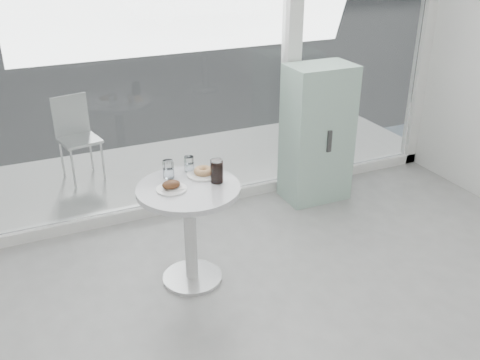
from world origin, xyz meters
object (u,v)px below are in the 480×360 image
mint_cabinet (317,134)px  water_tumbler_a (168,170)px  plate_donut (204,172)px  patio_chair (76,133)px  cola_glass (217,171)px  water_tumbler_b (189,165)px  plate_fritter (172,186)px  main_table (190,215)px

mint_cabinet → water_tumbler_a: 1.73m
water_tumbler_a → plate_donut: bearing=-13.8°
patio_chair → cola_glass: (0.66, -2.10, 0.33)m
plate_donut → water_tumbler_b: (-0.07, 0.10, 0.03)m
patio_chair → plate_fritter: bearing=-92.7°
plate_fritter → plate_donut: plate_fritter is taller
water_tumbler_b → patio_chair: bearing=106.5°
patio_chair → cola_glass: bearing=-84.4°
patio_chair → water_tumbler_b: 1.96m
plate_donut → mint_cabinet: bearing=25.8°
water_tumbler_a → water_tumbler_b: (0.17, 0.04, -0.01)m
mint_cabinet → plate_fritter: 1.84m
patio_chair → plate_donut: size_ratio=3.47×
plate_donut → cola_glass: cola_glass is taller
main_table → patio_chair: bearing=102.3°
patio_chair → water_tumbler_b: (0.55, -1.85, 0.30)m
main_table → mint_cabinet: bearing=27.5°
main_table → water_tumbler_b: (0.09, 0.24, 0.27)m
water_tumbler_b → cola_glass: bearing=-65.1°
plate_donut → water_tumbler_a: 0.25m
plate_donut → cola_glass: 0.17m
patio_chair → main_table: bearing=-89.7°
mint_cabinet → plate_donut: bearing=-153.7°
water_tumbler_b → plate_donut: bearing=-54.9°
patio_chair → water_tumbler_a: bearing=-90.6°
water_tumbler_b → main_table: bearing=-111.3°
mint_cabinet → cola_glass: size_ratio=7.59×
water_tumbler_a → mint_cabinet: bearing=20.5°
plate_fritter → water_tumbler_a: water_tumbler_a is taller
plate_fritter → mint_cabinet: bearing=25.7°
main_table → plate_donut: (0.17, 0.14, 0.24)m
cola_glass → mint_cabinet: bearing=31.4°
plate_fritter → water_tumbler_b: bearing=48.4°
plate_donut → cola_glass: bearing=-73.3°
main_table → water_tumbler_b: bearing=68.7°
patio_chair → cola_glass: 2.23m
mint_cabinet → plate_donut: size_ratio=5.36×
plate_fritter → water_tumbler_a: bearing=78.6°
patio_chair → mint_cabinet: bearing=-44.9°
water_tumbler_a → plate_fritter: bearing=-101.4°
main_table → mint_cabinet: 1.73m
main_table → cola_glass: cola_glass is taller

